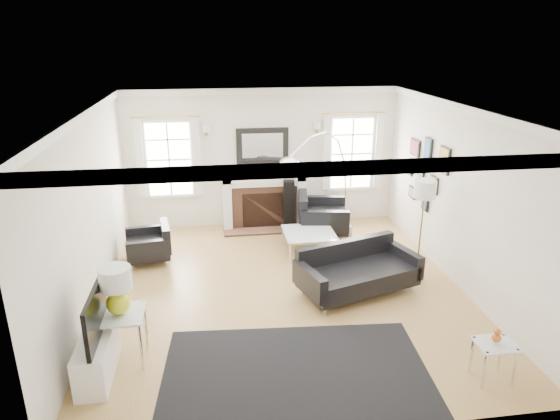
{
  "coord_description": "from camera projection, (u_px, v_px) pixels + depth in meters",
  "views": [
    {
      "loc": [
        -1.03,
        -6.84,
        3.79
      ],
      "look_at": [
        -0.02,
        0.3,
        1.23
      ],
      "focal_mm": 32.0,
      "sensor_mm": 36.0,
      "label": 1
    }
  ],
  "objects": [
    {
      "name": "floor",
      "position": [
        284.0,
        291.0,
        7.78
      ],
      "size": [
        6.0,
        6.0,
        0.0
      ],
      "primitive_type": "plane",
      "color": "#AA8347",
      "rests_on": "ground"
    },
    {
      "name": "stick_floor_lamp",
      "position": [
        424.0,
        195.0,
        7.67
      ],
      "size": [
        0.34,
        0.34,
        1.67
      ],
      "color": "#B2923D",
      "rests_on": "floor"
    },
    {
      "name": "gallery_wall",
      "position": [
        425.0,
        168.0,
        8.84
      ],
      "size": [
        0.04,
        1.73,
        1.29
      ],
      "color": "black",
      "rests_on": "right_wall"
    },
    {
      "name": "left_wall",
      "position": [
        89.0,
        215.0,
        6.95
      ],
      "size": [
        0.04,
        6.0,
        2.8
      ],
      "primitive_type": "cube",
      "color": "silver",
      "rests_on": "floor"
    },
    {
      "name": "coffee_table",
      "position": [
        309.0,
        234.0,
        9.01
      ],
      "size": [
        0.91,
        0.91,
        0.4
      ],
      "color": "silver",
      "rests_on": "floor"
    },
    {
      "name": "ceiling",
      "position": [
        284.0,
        110.0,
        6.85
      ],
      "size": [
        5.5,
        6.0,
        0.02
      ],
      "primitive_type": "cube",
      "color": "white",
      "rests_on": "back_wall"
    },
    {
      "name": "orange_vase",
      "position": [
        497.0,
        336.0,
        5.6
      ],
      "size": [
        0.1,
        0.1,
        0.16
      ],
      "color": "#B64E17",
      "rests_on": "nesting_table"
    },
    {
      "name": "side_table_left",
      "position": [
        121.0,
        322.0,
        5.99
      ],
      "size": [
        0.57,
        0.57,
        0.63
      ],
      "color": "silver",
      "rests_on": "floor"
    },
    {
      "name": "arc_floor_lamp",
      "position": [
        320.0,
        184.0,
        9.04
      ],
      "size": [
        1.59,
        1.47,
        2.25
      ],
      "color": "silver",
      "rests_on": "floor"
    },
    {
      "name": "fireplace",
      "position": [
        264.0,
        202.0,
        10.2
      ],
      "size": [
        1.7,
        0.69,
        1.11
      ],
      "color": "white",
      "rests_on": "floor"
    },
    {
      "name": "speaker_tower",
      "position": [
        289.0,
        206.0,
        9.98
      ],
      "size": [
        0.23,
        0.23,
        1.06
      ],
      "primitive_type": "cube",
      "rotation": [
        0.0,
        0.0,
        -0.07
      ],
      "color": "black",
      "rests_on": "floor"
    },
    {
      "name": "crown_molding",
      "position": [
        284.0,
        114.0,
        6.87
      ],
      "size": [
        5.5,
        6.0,
        0.12
      ],
      "primitive_type": "cube",
      "color": "white",
      "rests_on": "back_wall"
    },
    {
      "name": "gourd_lamp",
      "position": [
        116.0,
        288.0,
        5.84
      ],
      "size": [
        0.38,
        0.38,
        0.6
      ],
      "color": "#C5D01A",
      "rests_on": "side_table_left"
    },
    {
      "name": "tv_unit",
      "position": [
        97.0,
        351.0,
        5.76
      ],
      "size": [
        0.35,
        1.0,
        1.09
      ],
      "color": "white",
      "rests_on": "floor"
    },
    {
      "name": "sofa",
      "position": [
        356.0,
        272.0,
        7.68
      ],
      "size": [
        2.02,
        1.37,
        0.61
      ],
      "color": "black",
      "rests_on": "floor"
    },
    {
      "name": "area_rug",
      "position": [
        299.0,
        392.0,
        5.57
      ],
      "size": [
        3.31,
        2.82,
        0.01
      ],
      "primitive_type": "cube",
      "rotation": [
        0.0,
        0.0,
        -0.07
      ],
      "color": "black",
      "rests_on": "floor"
    },
    {
      "name": "front_wall",
      "position": [
        333.0,
        313.0,
        4.51
      ],
      "size": [
        5.5,
        0.04,
        2.8
      ],
      "primitive_type": "cube",
      "color": "silver",
      "rests_on": "floor"
    },
    {
      "name": "armchair_left",
      "position": [
        151.0,
        245.0,
        8.71
      ],
      "size": [
        0.85,
        0.92,
        0.55
      ],
      "color": "black",
      "rests_on": "floor"
    },
    {
      "name": "nesting_table",
      "position": [
        494.0,
        352.0,
        5.67
      ],
      "size": [
        0.44,
        0.37,
        0.49
      ],
      "color": "silver",
      "rests_on": "floor"
    },
    {
      "name": "back_wall",
      "position": [
        262.0,
        158.0,
        10.11
      ],
      "size": [
        5.5,
        0.04,
        2.8
      ],
      "primitive_type": "cube",
      "color": "silver",
      "rests_on": "floor"
    },
    {
      "name": "mantel_mirror",
      "position": [
        262.0,
        147.0,
        9.99
      ],
      "size": [
        1.05,
        0.07,
        0.75
      ],
      "color": "black",
      "rests_on": "back_wall"
    },
    {
      "name": "right_wall",
      "position": [
        461.0,
        198.0,
        7.68
      ],
      "size": [
        0.04,
        6.0,
        2.8
      ],
      "primitive_type": "cube",
      "color": "silver",
      "rests_on": "floor"
    },
    {
      "name": "armchair_right",
      "position": [
        320.0,
        217.0,
        9.8
      ],
      "size": [
        1.08,
        1.17,
        0.7
      ],
      "color": "black",
      "rests_on": "floor"
    },
    {
      "name": "window_right",
      "position": [
        352.0,
        153.0,
        10.29
      ],
      "size": [
        1.24,
        0.15,
        1.62
      ],
      "color": "white",
      "rests_on": "back_wall"
    },
    {
      "name": "window_left",
      "position": [
        169.0,
        159.0,
        9.8
      ],
      "size": [
        1.24,
        0.15,
        1.62
      ],
      "color": "white",
      "rests_on": "back_wall"
    }
  ]
}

